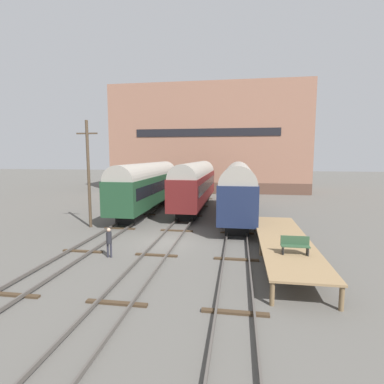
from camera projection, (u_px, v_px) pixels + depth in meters
The scene contains 12 objects.
ground_plane at pixel (168, 242), 21.05m from camera, with size 200.00×200.00×0.00m, color #56544F.
track_left at pixel (104, 237), 21.76m from camera, with size 2.60×60.00×0.26m.
track_middle at pixel (168, 240), 21.03m from camera, with size 2.60×60.00×0.26m.
track_right at pixel (237, 243), 20.30m from camera, with size 2.60×60.00×0.26m.
train_car_green at pixel (148, 184), 32.01m from camera, with size 2.86×16.67×5.26m.
train_car_navy at pixel (238, 187), 28.39m from camera, with size 2.96×16.05×5.32m.
train_car_maroon at pixel (196, 182), 34.03m from camera, with size 2.87×17.52×5.29m.
station_platform at pixel (284, 240), 17.87m from camera, with size 2.94×12.65×1.10m.
bench at pixel (295, 245), 15.03m from camera, with size 1.40×0.40×0.91m.
person_worker at pixel (109, 240), 17.71m from camera, with size 0.32×0.32×1.79m.
utility_pole at pixel (89, 173), 24.82m from camera, with size 1.80×0.24×8.89m.
warehouse_building at pixel (210, 140), 53.25m from camera, with size 32.37×13.14×17.46m.
Camera 1 is at (4.83, -19.96, 6.05)m, focal length 28.00 mm.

